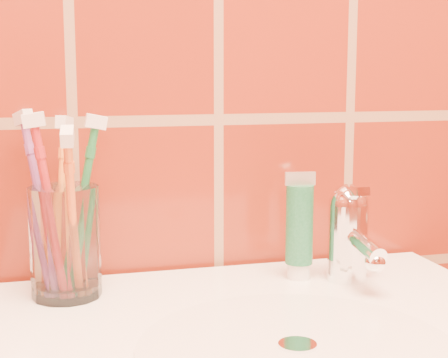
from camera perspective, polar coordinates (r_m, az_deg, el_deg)
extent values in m
cylinder|color=silver|center=(0.65, 6.13, -13.75)|extent=(0.30, 0.30, 0.00)
cylinder|color=white|center=(0.65, 6.13, -13.59)|extent=(0.04, 0.04, 0.00)
cylinder|color=white|center=(0.79, -13.05, -5.12)|extent=(0.10, 0.10, 0.13)
cylinder|color=white|center=(0.86, 6.22, -7.57)|extent=(0.03, 0.03, 0.02)
cylinder|color=#165C36|center=(0.84, 6.29, -3.77)|extent=(0.03, 0.03, 0.10)
cube|color=beige|center=(0.83, 6.36, 0.03)|extent=(0.04, 0.00, 0.02)
cylinder|color=white|center=(0.85, 10.23, -5.17)|extent=(0.05, 0.05, 0.09)
sphere|color=white|center=(0.84, 10.32, -2.04)|extent=(0.05, 0.05, 0.05)
cylinder|color=white|center=(0.82, 11.39, -5.29)|extent=(0.02, 0.09, 0.03)
cube|color=white|center=(0.83, 10.71, -0.97)|extent=(0.02, 0.06, 0.01)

